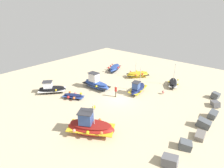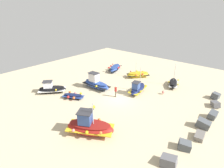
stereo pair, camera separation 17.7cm
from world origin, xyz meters
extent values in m
plane|color=beige|center=(0.00, 0.00, 0.00)|extent=(46.62, 46.62, 0.00)
ellipsoid|color=navy|center=(-3.58, 0.85, 0.45)|extent=(4.36, 2.20, 1.01)
cube|color=gold|center=(-3.58, 0.85, 0.50)|extent=(4.20, 2.17, 0.18)
ellipsoid|color=#151E45|center=(-3.58, 0.85, 0.83)|extent=(3.83, 1.89, 0.24)
cube|color=#2D4784|center=(-2.78, 0.99, 1.39)|extent=(1.22, 1.09, 0.98)
cube|color=#333338|center=(-2.78, 0.99, 1.91)|extent=(1.41, 1.27, 0.06)
cylinder|color=#B7B7BC|center=(-4.24, 0.73, 2.37)|extent=(0.08, 0.08, 2.94)
sphere|color=yellow|center=(-4.68, 1.49, 0.86)|extent=(0.29, 0.29, 0.29)
sphere|color=yellow|center=(-3.43, 0.04, 0.71)|extent=(0.29, 0.29, 0.29)
sphere|color=yellow|center=(-2.77, 1.84, 0.71)|extent=(0.29, 0.29, 0.29)
ellipsoid|color=maroon|center=(7.68, 2.43, 0.60)|extent=(4.12, 5.22, 1.35)
cube|color=gold|center=(7.68, 2.43, 0.66)|extent=(4.01, 5.04, 0.24)
ellipsoid|color=maroon|center=(7.68, 2.43, 1.11)|extent=(3.56, 4.56, 0.32)
cube|color=#2D4784|center=(7.91, 2.04, 1.85)|extent=(1.64, 1.67, 1.27)
cube|color=#333338|center=(7.91, 2.04, 2.51)|extent=(1.91, 1.94, 0.06)
cylinder|color=#B7B7BC|center=(7.50, 2.75, 2.41)|extent=(0.08, 0.08, 2.40)
sphere|color=orange|center=(7.91, 4.15, 1.04)|extent=(0.33, 0.33, 0.33)
sphere|color=orange|center=(6.43, 2.50, 1.00)|extent=(0.33, 0.33, 0.33)
sphere|color=yellow|center=(8.60, 2.95, 0.91)|extent=(0.33, 0.33, 0.33)
sphere|color=yellow|center=(7.11, 1.31, 1.14)|extent=(0.33, 0.33, 0.33)
sphere|color=#EA7F75|center=(9.28, 1.76, 0.92)|extent=(0.33, 0.33, 0.33)
ellipsoid|color=navy|center=(4.06, -4.99, 0.30)|extent=(2.38, 3.26, 0.65)
cube|color=#2D4C9E|center=(4.06, -4.99, 0.33)|extent=(2.35, 3.16, 0.11)
ellipsoid|color=#151E45|center=(4.06, -4.99, 0.55)|extent=(2.08, 2.86, 0.14)
sphere|color=orange|center=(3.82, -6.07, 0.55)|extent=(0.35, 0.35, 0.35)
sphere|color=red|center=(4.87, -5.07, 0.48)|extent=(0.35, 0.35, 0.35)
sphere|color=#EA7F75|center=(3.44, -5.30, 0.46)|extent=(0.35, 0.35, 0.35)
sphere|color=orange|center=(4.49, -4.30, 0.46)|extent=(0.35, 0.35, 0.35)
sphere|color=yellow|center=(3.06, -4.53, 0.51)|extent=(0.35, 0.35, 0.35)
ellipsoid|color=#2D4C9E|center=(-0.48, -4.93, 0.53)|extent=(1.95, 4.91, 1.16)
cube|color=black|center=(-0.48, -4.93, 0.59)|extent=(1.94, 4.72, 0.19)
ellipsoid|color=navy|center=(-0.48, -4.93, 0.98)|extent=(1.67, 4.32, 0.26)
cube|color=white|center=(-0.46, -5.41, 1.74)|extent=(1.11, 1.45, 1.34)
cube|color=#333338|center=(-0.46, -5.41, 2.44)|extent=(1.29, 1.68, 0.06)
sphere|color=yellow|center=(0.41, -4.04, 0.88)|extent=(0.29, 0.29, 0.29)
sphere|color=orange|center=(-1.38, -5.82, 0.90)|extent=(0.29, 0.29, 0.29)
ellipsoid|color=black|center=(4.95, -8.89, 0.43)|extent=(4.13, 3.90, 0.93)
cube|color=white|center=(4.95, -8.89, 0.47)|extent=(4.02, 3.81, 0.15)
ellipsoid|color=black|center=(4.95, -8.89, 0.78)|extent=(3.61, 3.41, 0.20)
cube|color=silver|center=(5.34, -9.23, 1.31)|extent=(1.53, 1.51, 0.92)
cube|color=#333338|center=(5.34, -9.23, 1.81)|extent=(1.78, 1.75, 0.06)
sphere|color=yellow|center=(5.00, -7.75, 0.78)|extent=(0.26, 0.26, 0.26)
sphere|color=red|center=(4.91, -10.03, 0.81)|extent=(0.26, 0.26, 0.26)
ellipsoid|color=black|center=(-9.13, 3.99, 0.44)|extent=(3.80, 2.47, 0.89)
cube|color=white|center=(-9.13, 3.99, 0.48)|extent=(3.68, 2.46, 0.08)
ellipsoid|color=black|center=(-9.13, 3.99, 0.81)|extent=(3.34, 2.17, 0.15)
cylinder|color=#B7B7BC|center=(-9.56, 3.82, 2.27)|extent=(0.08, 0.08, 2.79)
sphere|color=yellow|center=(-10.18, 4.33, 0.83)|extent=(0.26, 0.26, 0.26)
sphere|color=yellow|center=(-8.87, 3.34, 0.66)|extent=(0.26, 0.26, 0.26)
sphere|color=yellow|center=(-8.62, 4.96, 0.74)|extent=(0.26, 0.26, 0.26)
ellipsoid|color=#2D4C9E|center=(-8.77, -8.00, 0.50)|extent=(4.43, 2.91, 0.99)
cube|color=black|center=(-8.77, -8.00, 0.55)|extent=(4.30, 2.90, 0.08)
ellipsoid|color=navy|center=(-8.77, -8.00, 0.91)|extent=(3.90, 2.56, 0.16)
sphere|color=red|center=(-7.36, -8.40, 0.91)|extent=(0.35, 0.35, 0.35)
sphere|color=red|center=(-8.55, -6.96, 0.91)|extent=(0.35, 0.35, 0.35)
sphere|color=red|center=(-8.45, -8.82, 0.89)|extent=(0.35, 0.35, 0.35)
sphere|color=#EA7F75|center=(-9.64, -7.39, 0.82)|extent=(0.35, 0.35, 0.35)
sphere|color=#EA7F75|center=(-9.54, -9.25, 0.93)|extent=(0.35, 0.35, 0.35)
ellipsoid|color=gold|center=(-8.76, -2.53, 0.47)|extent=(4.08, 3.72, 1.02)
cube|color=black|center=(-8.76, -2.53, 0.52)|extent=(3.95, 3.62, 0.16)
ellipsoid|color=gold|center=(-8.76, -2.53, 0.87)|extent=(3.56, 3.24, 0.22)
cylinder|color=#B7B7BC|center=(-8.41, -2.82, 1.84)|extent=(0.08, 0.08, 1.80)
sphere|color=#EA7F75|center=(-8.39, -3.90, 0.90)|extent=(0.34, 0.34, 0.34)
sphere|color=orange|center=(-7.79, -2.26, 0.75)|extent=(0.34, 0.34, 0.34)
sphere|color=yellow|center=(-9.28, -3.17, 0.89)|extent=(0.34, 0.34, 0.34)
sphere|color=red|center=(-8.68, -1.53, 0.85)|extent=(0.34, 0.34, 0.34)
sphere|color=orange|center=(-10.17, -2.43, 0.71)|extent=(0.34, 0.34, 0.34)
cylinder|color=brown|center=(-0.12, -0.68, 0.44)|extent=(0.14, 0.14, 0.88)
cylinder|color=brown|center=(-0.25, -0.76, 0.44)|extent=(0.14, 0.14, 0.88)
cylinder|color=maroon|center=(-0.19, -0.72, 1.19)|extent=(0.32, 0.32, 0.62)
sphere|color=tan|center=(-0.19, -0.72, 1.61)|extent=(0.22, 0.22, 0.22)
cube|color=#4C5156|center=(-8.97, 10.30, 0.42)|extent=(1.22, 1.18, 1.04)
cube|color=slate|center=(-6.52, 10.84, 0.36)|extent=(1.48, 1.47, 1.03)
cube|color=#4C5156|center=(-3.40, 11.25, 0.43)|extent=(1.30, 0.96, 1.09)
cube|color=#4C5156|center=(-0.87, 10.94, 0.44)|extent=(0.98, 1.51, 1.15)
cube|color=slate|center=(1.19, 11.22, 0.27)|extent=(1.42, 0.94, 0.73)
cube|color=#4C5156|center=(3.54, 10.60, 0.36)|extent=(1.32, 1.39, 0.87)
cube|color=slate|center=(6.24, 10.30, 0.39)|extent=(1.37, 1.52, 1.08)
cylinder|color=#3F3F42|center=(4.25, -0.66, 0.06)|extent=(0.08, 0.08, 0.12)
sphere|color=yellow|center=(4.25, -0.66, 0.34)|extent=(0.43, 0.43, 0.43)
cylinder|color=#3F3F42|center=(-5.41, 4.10, 0.07)|extent=(0.08, 0.08, 0.14)
sphere|color=#EA7F75|center=(-5.41, 4.10, 0.35)|extent=(0.43, 0.43, 0.43)
camera|label=1|loc=(17.70, 13.78, 12.15)|focal=28.85mm
camera|label=2|loc=(17.58, 13.91, 12.15)|focal=28.85mm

